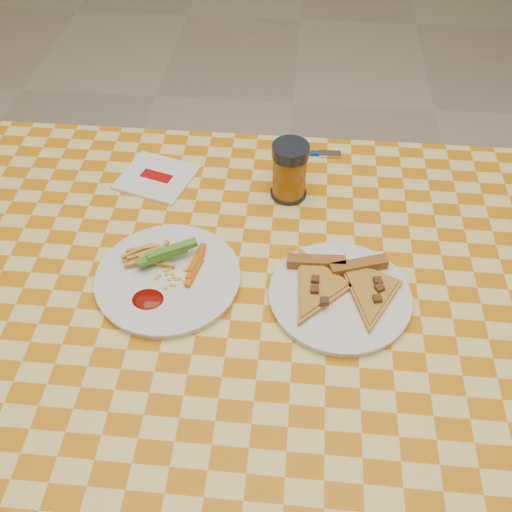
% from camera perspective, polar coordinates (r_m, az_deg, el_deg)
% --- Properties ---
extents(ground, '(8.00, 8.00, 0.00)m').
position_cam_1_polar(ground, '(1.62, 0.60, -20.50)').
color(ground, beige).
rests_on(ground, ground).
extents(table, '(1.28, 0.88, 0.76)m').
position_cam_1_polar(table, '(1.02, 0.89, -5.91)').
color(table, silver).
rests_on(table, ground).
extents(plate_left, '(0.30, 0.30, 0.01)m').
position_cam_1_polar(plate_left, '(0.98, -8.77, -2.28)').
color(plate_left, white).
rests_on(plate_left, table).
extents(plate_right, '(0.23, 0.23, 0.01)m').
position_cam_1_polar(plate_right, '(0.96, 8.36, -4.05)').
color(plate_right, white).
rests_on(plate_right, table).
extents(fries_veggies, '(0.16, 0.15, 0.04)m').
position_cam_1_polar(fries_veggies, '(0.98, -9.20, -1.00)').
color(fries_veggies, gold).
rests_on(fries_veggies, plate_left).
extents(pizza_slices, '(0.24, 0.22, 0.02)m').
position_cam_1_polar(pizza_slices, '(0.96, 8.57, -2.83)').
color(pizza_slices, gold).
rests_on(pizza_slices, plate_right).
extents(drink_glass, '(0.07, 0.07, 0.12)m').
position_cam_1_polar(drink_glass, '(1.10, 3.37, 8.46)').
color(drink_glass, black).
rests_on(drink_glass, table).
extents(napkin, '(0.17, 0.16, 0.01)m').
position_cam_1_polar(napkin, '(1.19, -9.90, 7.76)').
color(napkin, white).
rests_on(napkin, table).
extents(fork, '(0.15, 0.02, 0.01)m').
position_cam_1_polar(fork, '(1.24, 5.16, 10.24)').
color(fork, navy).
rests_on(fork, table).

